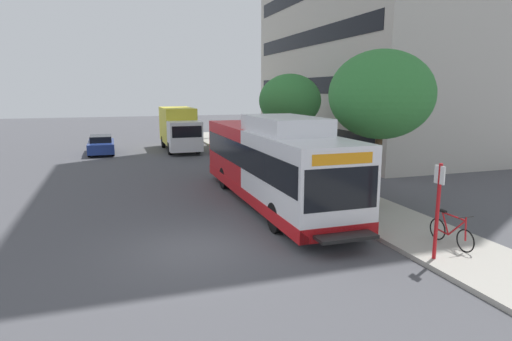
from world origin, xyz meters
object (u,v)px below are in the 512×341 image
(parked_car_far_lane, at_px, (101,145))
(box_truck_background, at_px, (179,128))
(transit_bus, at_px, (271,163))
(street_tree_mid_block, at_px, (290,101))
(bicycle_parked, at_px, (451,232))
(bus_stop_sign_pole, at_px, (438,204))
(street_tree_near_stop, at_px, (381,95))

(parked_car_far_lane, height_order, box_truck_background, box_truck_background)
(transit_bus, height_order, street_tree_mid_block, street_tree_mid_block)
(transit_bus, relative_size, street_tree_mid_block, 2.26)
(parked_car_far_lane, bearing_deg, transit_bus, -68.32)
(bicycle_parked, xyz_separation_m, parked_car_far_lane, (-9.99, 23.96, 0.10))
(transit_bus, xyz_separation_m, parked_car_far_lane, (-6.88, 17.31, -1.04))
(parked_car_far_lane, bearing_deg, street_tree_mid_block, -40.25)
(parked_car_far_lane, bearing_deg, bicycle_parked, -67.36)
(street_tree_mid_block, bearing_deg, bus_stop_sign_pole, -98.07)
(bicycle_parked, xyz_separation_m, street_tree_near_stop, (0.61, 4.73, 3.87))
(street_tree_near_stop, height_order, street_tree_mid_block, street_tree_near_stop)
(transit_bus, xyz_separation_m, bus_stop_sign_pole, (1.97, -7.31, -0.05))
(transit_bus, height_order, street_tree_near_stop, street_tree_near_stop)
(street_tree_mid_block, distance_m, box_truck_background, 11.05)
(bicycle_parked, distance_m, parked_car_far_lane, 25.96)
(street_tree_near_stop, xyz_separation_m, parked_car_far_lane, (-10.61, 19.22, -3.76))
(street_tree_near_stop, bearing_deg, transit_bus, 152.75)
(bicycle_parked, bearing_deg, street_tree_near_stop, 82.60)
(transit_bus, relative_size, bicycle_parked, 6.96)
(transit_bus, bearing_deg, street_tree_mid_block, 62.59)
(transit_bus, distance_m, street_tree_near_stop, 5.00)
(street_tree_mid_block, xyz_separation_m, box_truck_background, (-5.27, 9.45, -2.24))
(bicycle_parked, distance_m, box_truck_background, 24.48)
(street_tree_near_stop, relative_size, parked_car_far_lane, 1.33)
(transit_bus, distance_m, bicycle_parked, 7.43)
(transit_bus, bearing_deg, bus_stop_sign_pole, -74.92)
(bus_stop_sign_pole, height_order, parked_car_far_lane, bus_stop_sign_pole)
(street_tree_near_stop, distance_m, box_truck_background, 20.13)
(parked_car_far_lane, bearing_deg, box_truck_background, 1.25)
(bus_stop_sign_pole, xyz_separation_m, street_tree_mid_block, (2.17, 15.29, 2.33))
(street_tree_mid_block, xyz_separation_m, parked_car_far_lane, (-11.02, 9.33, -3.32))
(bus_stop_sign_pole, distance_m, street_tree_near_stop, 6.31)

